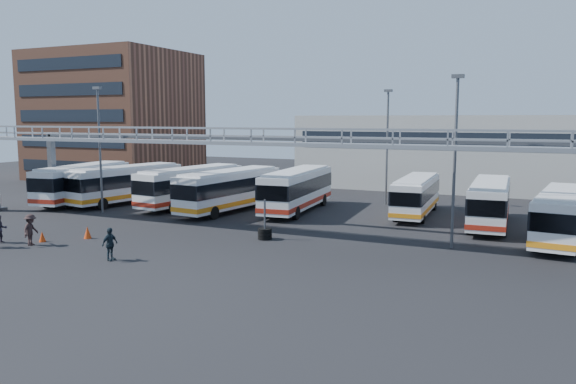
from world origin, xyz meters
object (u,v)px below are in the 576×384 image
at_px(pedestrian_d, 110,244).
at_px(bus_4, 297,188).
at_px(bus_0, 83,182).
at_px(pedestrian_c, 31,230).
at_px(light_pole_mid, 455,152).
at_px(light_pole_back, 387,141).
at_px(bus_1, 127,183).
at_px(pedestrian_b, 0,229).
at_px(bus_7, 490,201).
at_px(bus_8, 561,214).
at_px(cone_left, 42,237).
at_px(light_pole_left, 100,143).
at_px(bus_3, 230,189).
at_px(bus_2, 191,185).
at_px(tire_stack, 265,233).
at_px(bus_6, 416,194).
at_px(cone_right, 87,233).

bearing_deg(pedestrian_d, bus_4, -4.61).
relative_size(bus_0, pedestrian_c, 6.07).
bearing_deg(light_pole_mid, pedestrian_d, -146.63).
bearing_deg(pedestrian_d, light_pole_back, -14.67).
distance_m(light_pole_mid, bus_1, 30.42).
height_order(bus_1, pedestrian_b, bus_1).
bearing_deg(bus_7, bus_8, -42.60).
bearing_deg(pedestrian_d, bus_7, -39.78).
relative_size(bus_0, bus_7, 1.08).
height_order(bus_1, bus_8, bus_1).
xyz_separation_m(bus_8, pedestrian_d, (-22.34, -15.17, -0.90)).
xyz_separation_m(pedestrian_b, pedestrian_d, (9.27, -0.52, 0.03)).
distance_m(bus_1, bus_7, 31.06).
relative_size(bus_1, cone_left, 17.31).
distance_m(bus_4, pedestrian_b, 22.15).
relative_size(light_pole_mid, bus_7, 0.94).
xyz_separation_m(light_pole_left, bus_0, (-5.64, 3.69, -3.80)).
height_order(bus_3, pedestrian_d, bus_3).
xyz_separation_m(bus_2, tire_stack, (12.02, -9.34, -1.47)).
relative_size(bus_2, bus_8, 1.06).
height_order(pedestrian_b, tire_stack, tire_stack).
bearing_deg(bus_6, pedestrian_b, -138.84).
bearing_deg(bus_3, cone_right, -96.40).
distance_m(bus_6, pedestrian_d, 24.45).
distance_m(light_pole_left, bus_6, 25.76).
distance_m(light_pole_left, bus_4, 16.45).
relative_size(bus_0, pedestrian_d, 6.46).
bearing_deg(light_pole_left, bus_8, 5.62).
distance_m(light_pole_mid, tire_stack, 12.68).
xyz_separation_m(light_pole_left, bus_2, (4.73, 5.84, -3.82)).
xyz_separation_m(light_pole_left, light_pole_back, (20.00, 14.00, 0.00)).
height_order(light_pole_left, cone_right, light_pole_left).
xyz_separation_m(bus_3, cone_right, (-2.98, -12.96, -1.53)).
distance_m(light_pole_back, bus_7, 12.26).
relative_size(bus_4, tire_stack, 4.53).
height_order(pedestrian_c, cone_left, pedestrian_c).
distance_m(pedestrian_c, cone_left, 1.21).
relative_size(light_pole_mid, tire_stack, 3.96).
bearing_deg(cone_left, pedestrian_b, -147.71).
height_order(bus_7, pedestrian_b, bus_7).
relative_size(light_pole_left, tire_stack, 3.96).
bearing_deg(bus_8, bus_4, 174.33).
bearing_deg(light_pole_back, cone_left, -123.07).
xyz_separation_m(bus_1, cone_left, (5.98, -14.85, -1.56)).
distance_m(bus_1, bus_3, 10.80).
bearing_deg(light_pole_back, bus_0, -158.10).
distance_m(bus_8, cone_left, 32.41).
xyz_separation_m(bus_0, bus_6, (29.29, 5.70, -0.22)).
relative_size(light_pole_left, bus_3, 0.88).
bearing_deg(bus_0, pedestrian_b, -71.17).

